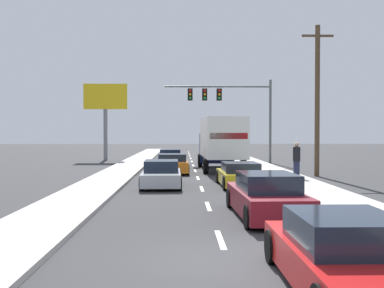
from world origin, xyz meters
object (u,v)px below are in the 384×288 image
(car_blue, at_px, (170,159))
(car_orange, at_px, (172,164))
(car_silver, at_px, (162,175))
(utility_pole_mid, at_px, (317,99))
(car_yellow, at_px, (240,175))
(car_maroon, at_px, (266,197))
(roadside_billboard, at_px, (105,106))
(traffic_signal_mast, at_px, (222,100))
(car_red, at_px, (344,256))
(box_truck, at_px, (221,140))
(pedestrian_near_corner, at_px, (297,160))

(car_blue, distance_m, car_orange, 6.27)
(car_silver, bearing_deg, utility_pole_mid, 29.83)
(utility_pole_mid, bearing_deg, car_orange, 164.27)
(car_yellow, bearing_deg, car_orange, 113.78)
(car_yellow, distance_m, car_maroon, 7.93)
(car_yellow, relative_size, utility_pole_mid, 0.49)
(car_maroon, xyz_separation_m, roadside_billboard, (-9.37, 29.18, 4.30))
(car_maroon, bearing_deg, traffic_signal_mast, 88.10)
(car_silver, xyz_separation_m, car_maroon, (3.43, -8.02, 0.04))
(car_red, relative_size, utility_pole_mid, 0.51)
(traffic_signal_mast, bearing_deg, car_blue, -143.06)
(box_truck, height_order, car_yellow, box_truck)
(utility_pole_mid, distance_m, roadside_billboard, 21.81)
(pedestrian_near_corner, bearing_deg, traffic_signal_mast, 100.68)
(car_yellow, distance_m, traffic_signal_mast, 17.43)
(roadside_billboard, bearing_deg, utility_pole_mid, -47.93)
(car_silver, height_order, car_yellow, car_silver)
(utility_pole_mid, bearing_deg, roadside_billboard, 132.07)
(car_maroon, relative_size, traffic_signal_mast, 0.55)
(car_silver, bearing_deg, car_red, -76.58)
(car_maroon, height_order, utility_pole_mid, utility_pole_mid)
(car_blue, bearing_deg, car_yellow, -75.50)
(car_silver, distance_m, traffic_signal_mast, 17.84)
(car_blue, relative_size, traffic_signal_mast, 0.49)
(car_silver, relative_size, car_yellow, 1.03)
(car_blue, distance_m, pedestrian_near_corner, 12.96)
(car_yellow, relative_size, traffic_signal_mast, 0.48)
(box_truck, xyz_separation_m, roadside_billboard, (-9.45, 12.10, 2.90))
(box_truck, bearing_deg, car_silver, -111.18)
(car_yellow, bearing_deg, roadside_billboard, 114.23)
(car_blue, relative_size, box_truck, 0.48)
(car_orange, xyz_separation_m, car_red, (3.12, -21.89, 0.01))
(car_blue, height_order, utility_pole_mid, utility_pole_mid)
(car_red, bearing_deg, car_blue, 96.86)
(car_orange, xyz_separation_m, car_yellow, (3.26, -7.40, -0.01))
(traffic_signal_mast, relative_size, utility_pole_mid, 1.01)
(car_orange, relative_size, utility_pole_mid, 0.48)
(car_maroon, distance_m, roadside_billboard, 30.94)
(car_orange, relative_size, traffic_signal_mast, 0.48)
(car_silver, bearing_deg, box_truck, 68.82)
(car_orange, bearing_deg, traffic_signal_mast, 67.51)
(box_truck, distance_m, roadside_billboard, 15.62)
(roadside_billboard, relative_size, pedestrian_near_corner, 3.73)
(traffic_signal_mast, distance_m, roadside_billboard, 11.12)
(car_blue, height_order, box_truck, box_truck)
(car_blue, distance_m, car_red, 28.36)
(car_blue, distance_m, utility_pole_mid, 12.76)
(roadside_billboard, height_order, pedestrian_near_corner, roadside_billboard)
(box_truck, bearing_deg, utility_pole_mid, -38.35)
(box_truck, bearing_deg, car_yellow, -89.28)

